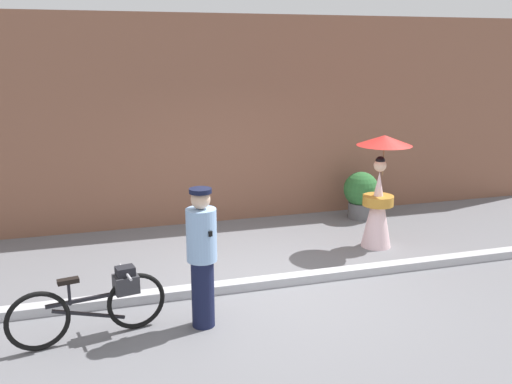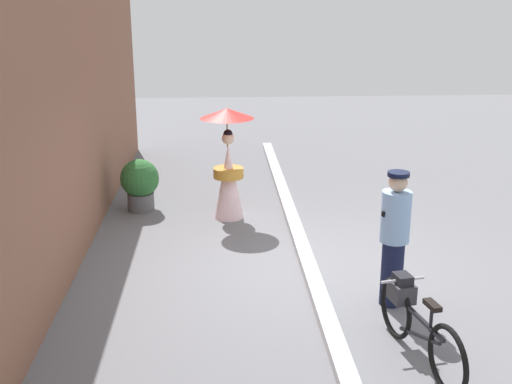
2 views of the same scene
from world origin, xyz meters
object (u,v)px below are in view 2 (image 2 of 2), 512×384
person_officer (394,236)px  potted_plant_by_door (141,182)px  bicycle_near_officer (415,320)px  person_with_parasol (228,162)px

person_officer → potted_plant_by_door: (3.70, 3.33, -0.38)m
person_officer → potted_plant_by_door: person_officer is taller
person_officer → potted_plant_by_door: size_ratio=1.83×
bicycle_near_officer → person_with_parasol: 4.75m
potted_plant_by_door → person_officer: bearing=-138.0°
person_officer → potted_plant_by_door: bearing=42.0°
bicycle_near_officer → person_officer: bearing=-3.6°
bicycle_near_officer → person_with_parasol: size_ratio=0.94×
bicycle_near_officer → person_with_parasol: bearing=22.1°
person_officer → person_with_parasol: person_with_parasol is taller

